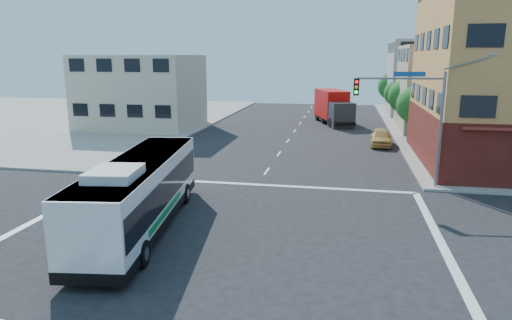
# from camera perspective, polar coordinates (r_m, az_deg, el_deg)

# --- Properties ---
(ground) EXTENTS (120.00, 120.00, 0.00)m
(ground) POSITION_cam_1_polar(r_m,az_deg,el_deg) (19.89, -5.05, -10.48)
(ground) COLOR black
(ground) RESTS_ON ground
(sidewalk_nw) EXTENTS (50.00, 50.00, 0.15)m
(sidewalk_nw) POSITION_cam_1_polar(r_m,az_deg,el_deg) (66.58, -26.31, 4.79)
(sidewalk_nw) COLOR gray
(sidewalk_nw) RESTS_ON ground
(building_east_near) EXTENTS (12.06, 10.06, 9.00)m
(building_east_near) POSITION_cam_1_polar(r_m,az_deg,el_deg) (52.96, 24.11, 8.10)
(building_east_near) COLOR tan
(building_east_near) RESTS_ON ground
(building_east_far) EXTENTS (12.06, 10.06, 10.00)m
(building_east_far) POSITION_cam_1_polar(r_m,az_deg,el_deg) (66.63, 21.50, 9.50)
(building_east_far) COLOR #A8A7A2
(building_east_far) RESTS_ON ground
(building_west) EXTENTS (12.06, 10.06, 8.00)m
(building_west) POSITION_cam_1_polar(r_m,az_deg,el_deg) (52.58, -14.15, 8.24)
(building_west) COLOR #BEB59E
(building_west) RESTS_ON ground
(signal_mast_ne) EXTENTS (7.91, 1.13, 8.07)m
(signal_mast_ne) POSITION_cam_1_polar(r_m,az_deg,el_deg) (28.57, 18.94, 6.36)
(signal_mast_ne) COLOR slate
(signal_mast_ne) RESTS_ON ground
(street_tree_a) EXTENTS (3.60, 3.60, 5.53)m
(street_tree_a) POSITION_cam_1_polar(r_m,az_deg,el_deg) (46.15, 19.48, 6.79)
(street_tree_a) COLOR #362513
(street_tree_a) RESTS_ON ground
(street_tree_b) EXTENTS (3.80, 3.80, 5.79)m
(street_tree_b) POSITION_cam_1_polar(r_m,az_deg,el_deg) (54.04, 18.30, 7.83)
(street_tree_b) COLOR #362513
(street_tree_b) RESTS_ON ground
(street_tree_c) EXTENTS (3.40, 3.40, 5.29)m
(street_tree_c) POSITION_cam_1_polar(r_m,az_deg,el_deg) (61.98, 17.38, 8.18)
(street_tree_c) COLOR #362513
(street_tree_c) RESTS_ON ground
(street_tree_d) EXTENTS (4.00, 4.00, 6.03)m
(street_tree_d) POSITION_cam_1_polar(r_m,az_deg,el_deg) (69.90, 16.72, 9.03)
(street_tree_d) COLOR #362513
(street_tree_d) RESTS_ON ground
(transit_bus) EXTENTS (4.23, 12.49, 3.63)m
(transit_bus) POSITION_cam_1_polar(r_m,az_deg,el_deg) (21.61, -14.24, -3.93)
(transit_bus) COLOR black
(transit_bus) RESTS_ON ground
(box_truck) EXTENTS (5.12, 9.06, 3.92)m
(box_truck) POSITION_cam_1_polar(r_m,az_deg,el_deg) (55.19, 9.68, 6.45)
(box_truck) COLOR #27272C
(box_truck) RESTS_ON ground
(parked_car) EXTENTS (2.04, 4.60, 1.54)m
(parked_car) POSITION_cam_1_polar(r_m,az_deg,el_deg) (42.49, 15.35, 2.76)
(parked_car) COLOR #D7AD56
(parked_car) RESTS_ON ground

